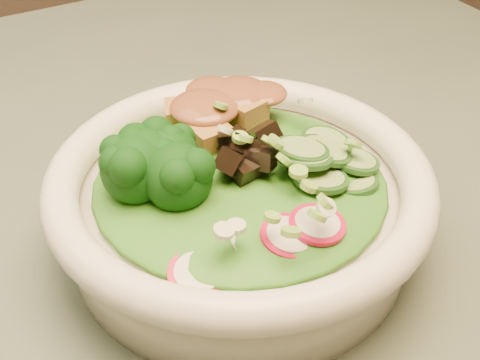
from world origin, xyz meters
TOP-DOWN VIEW (x-y plane):
  - salad_bowl at (0.17, -0.06)m, footprint 0.24×0.24m
  - lettuce_bed at (0.17, -0.06)m, footprint 0.18×0.18m
  - broccoli_florets at (0.11, -0.04)m, footprint 0.08×0.08m
  - radish_slices at (0.15, -0.12)m, footprint 0.11×0.06m
  - cucumber_slices at (0.22, -0.08)m, footprint 0.08×0.08m
  - mushroom_heap at (0.17, -0.05)m, footprint 0.08×0.08m
  - tofu_cubes at (0.18, -0.00)m, footprint 0.09×0.07m
  - peanut_sauce at (0.18, -0.00)m, footprint 0.06×0.05m
  - scallion_garnish at (0.17, -0.06)m, footprint 0.17×0.17m

SIDE VIEW (x-z plane):
  - salad_bowl at x=0.17m, z-range 0.75..0.82m
  - lettuce_bed at x=0.17m, z-range 0.79..0.82m
  - radish_slices at x=0.15m, z-range 0.80..0.82m
  - cucumber_slices at x=0.22m, z-range 0.80..0.83m
  - tofu_cubes at x=0.18m, z-range 0.80..0.83m
  - mushroom_heap at x=0.17m, z-range 0.80..0.84m
  - broccoli_florets at x=0.11m, z-range 0.80..0.84m
  - scallion_garnish at x=0.17m, z-range 0.82..0.84m
  - peanut_sauce at x=0.18m, z-range 0.82..0.83m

